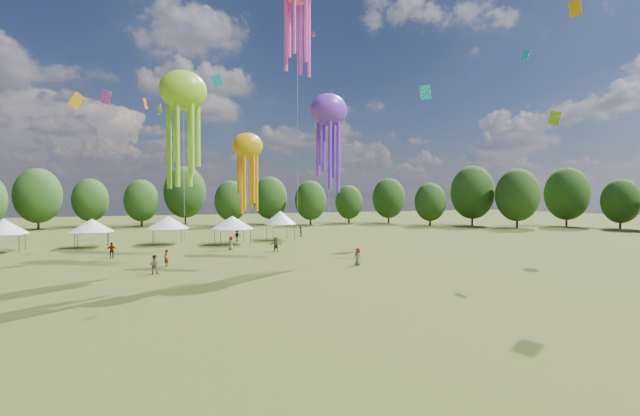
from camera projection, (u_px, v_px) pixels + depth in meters
name	position (u px, v px, depth m)	size (l,w,h in m)	color
spectator_near	(154.00, 265.00, 38.22)	(0.80, 0.62, 1.64)	gray
spectators_far	(252.00, 242.00, 56.26)	(28.40, 30.87, 1.73)	gray
festival_tents	(165.00, 223.00, 60.39)	(39.60, 9.18, 4.40)	#47474C
show_kites	(160.00, 65.00, 42.89)	(40.90, 15.31, 30.54)	#8ED523
treeline	(156.00, 196.00, 67.08)	(201.57, 95.24, 13.43)	#38281C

